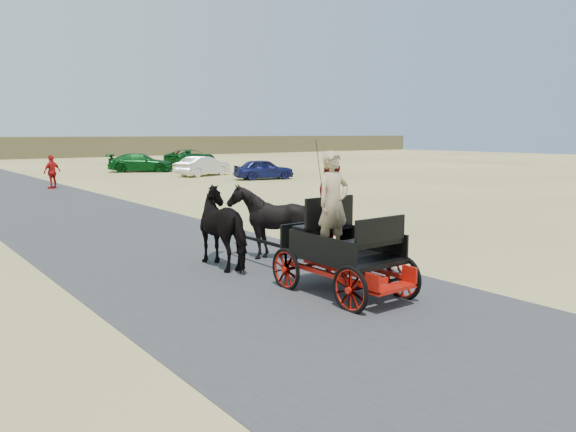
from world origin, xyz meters
TOP-DOWN VIEW (x-y plane):
  - ground at (0.00, 0.00)m, footprint 140.00×140.00m
  - road at (0.00, 0.00)m, footprint 6.00×140.00m
  - carriage at (0.87, -0.45)m, footprint 1.30×2.40m
  - horse_left at (0.32, 2.55)m, footprint 0.91×2.01m
  - horse_right at (1.42, 2.55)m, footprint 1.37×1.54m
  - driver_man at (0.67, -0.40)m, footprint 0.66×0.43m
  - passenger_woman at (1.17, 0.15)m, footprint 0.77×0.60m
  - pedestrian at (1.94, 22.45)m, footprint 1.09×0.83m
  - car_a at (13.90, 20.80)m, footprint 3.92×2.34m
  - car_b at (12.29, 25.54)m, footprint 4.19×2.55m
  - car_c at (10.53, 31.77)m, footprint 4.96×3.99m
  - car_d at (17.84, 37.97)m, footprint 5.43×3.71m

SIDE VIEW (x-z plane):
  - ground at x=0.00m, z-range 0.00..0.00m
  - road at x=0.00m, z-range 0.00..0.01m
  - carriage at x=0.87m, z-range 0.00..0.72m
  - car_a at x=13.90m, z-range 0.00..1.25m
  - car_b at x=12.29m, z-range 0.00..1.30m
  - car_c at x=10.53m, z-range 0.00..1.35m
  - car_d at x=17.84m, z-range 0.00..1.38m
  - horse_left at x=0.32m, z-range 0.00..1.70m
  - horse_right at x=1.42m, z-range 0.00..1.70m
  - pedestrian at x=1.94m, z-range 0.00..1.73m
  - passenger_woman at x=1.17m, z-range 0.72..2.30m
  - driver_man at x=0.67m, z-range 0.72..2.52m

